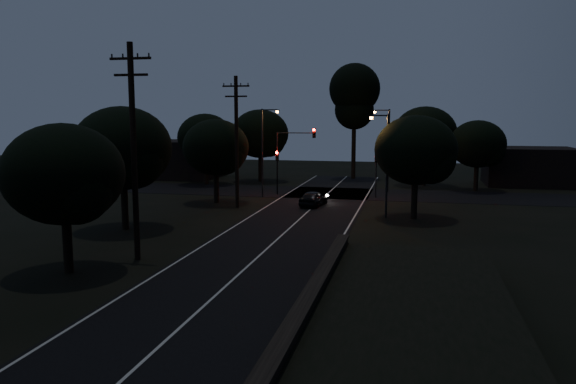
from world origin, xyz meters
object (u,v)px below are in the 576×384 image
at_px(streetlight_c, 385,158).
at_px(utility_pole_far, 237,140).
at_px(tall_pine, 354,96).
at_px(signal_mast, 295,149).
at_px(signal_right, 376,166).
at_px(streetlight_a, 264,146).
at_px(streetlight_b, 387,144).
at_px(car, 313,198).
at_px(utility_pole_mid, 134,149).
at_px(signal_left, 277,165).

bearing_deg(streetlight_c, utility_pole_far, 170.40).
distance_m(tall_pine, signal_mast, 16.40).
relative_size(signal_right, signal_mast, 0.66).
height_order(streetlight_a, streetlight_c, streetlight_a).
xyz_separation_m(utility_pole_far, tall_pine, (7.00, 23.00, 4.17)).
bearing_deg(utility_pole_far, signal_mast, 68.89).
bearing_deg(signal_mast, streetlight_a, -140.23).
height_order(utility_pole_far, streetlight_a, utility_pole_far).
distance_m(signal_mast, streetlight_b, 9.15).
height_order(signal_mast, car, signal_mast).
relative_size(utility_pole_mid, signal_right, 2.68).
bearing_deg(utility_pole_mid, tall_pine, 80.07).
relative_size(signal_mast, car, 1.65).
height_order(utility_pole_mid, signal_mast, utility_pole_mid).
relative_size(streetlight_a, car, 2.11).
height_order(utility_pole_mid, streetlight_a, utility_pole_mid).
distance_m(utility_pole_mid, streetlight_a, 23.04).
relative_size(streetlight_a, streetlight_c, 1.07).
bearing_deg(car, streetlight_c, 154.73).
distance_m(utility_pole_mid, signal_mast, 25.22).
height_order(utility_pole_mid, streetlight_c, utility_pole_mid).
bearing_deg(car, tall_pine, -84.25).
distance_m(tall_pine, signal_left, 17.41).
distance_m(signal_right, signal_mast, 7.66).
bearing_deg(utility_pole_mid, utility_pole_far, 90.00).
xyz_separation_m(signal_right, car, (-4.67, -6.02, -2.19)).
xyz_separation_m(utility_pole_mid, streetlight_a, (0.69, 23.00, -1.10)).
distance_m(signal_left, streetlight_a, 2.77).
distance_m(signal_right, streetlight_c, 10.18).
bearing_deg(streetlight_b, streetlight_c, -87.86).
xyz_separation_m(utility_pole_far, signal_mast, (3.09, 7.99, -1.15)).
height_order(utility_pole_mid, car, utility_pole_mid).
height_order(tall_pine, streetlight_b, tall_pine).
relative_size(tall_pine, streetlight_c, 1.79).
xyz_separation_m(utility_pole_far, signal_left, (1.40, 7.99, -2.65)).
relative_size(utility_pole_far, car, 2.77).
bearing_deg(utility_pole_mid, signal_right, 67.01).
xyz_separation_m(signal_mast, streetlight_b, (8.22, 4.01, 0.30)).
xyz_separation_m(tall_pine, streetlight_a, (-6.31, -17.00, -5.02)).
bearing_deg(signal_left, tall_pine, 69.54).
bearing_deg(streetlight_c, car, 146.06).
bearing_deg(streetlight_a, tall_pine, 69.64).
height_order(signal_left, streetlight_a, streetlight_a).
height_order(signal_left, streetlight_c, streetlight_c).
relative_size(tall_pine, streetlight_a, 1.68).
relative_size(streetlight_b, streetlight_c, 1.07).
relative_size(utility_pole_far, streetlight_a, 1.31).
bearing_deg(tall_pine, streetlight_c, -79.07).
bearing_deg(streetlight_b, utility_pole_far, -133.30).
bearing_deg(tall_pine, signal_right, -76.51).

